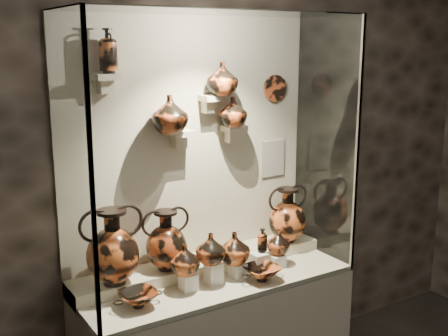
# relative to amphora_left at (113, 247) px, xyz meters

# --- Properties ---
(wall_back) EXTENTS (5.00, 0.02, 3.20)m
(wall_back) POSITION_rel_amphora_left_xyz_m (0.61, 0.21, 0.48)
(wall_back) COLOR black
(wall_back) RESTS_ON ground
(front_tier) EXTENTS (1.68, 0.58, 0.03)m
(front_tier) POSITION_rel_amphora_left_xyz_m (0.61, -0.11, -0.30)
(front_tier) COLOR beige
(front_tier) RESTS_ON plinth
(rear_tier) EXTENTS (1.70, 0.25, 0.10)m
(rear_tier) POSITION_rel_amphora_left_xyz_m (0.61, 0.06, -0.27)
(rear_tier) COLOR beige
(rear_tier) RESTS_ON plinth
(back_panel) EXTENTS (1.70, 0.03, 1.60)m
(back_panel) POSITION_rel_amphora_left_xyz_m (0.61, 0.20, 0.48)
(back_panel) COLOR beige
(back_panel) RESTS_ON plinth
(glass_front) EXTENTS (1.70, 0.01, 1.60)m
(glass_front) POSITION_rel_amphora_left_xyz_m (0.61, -0.41, 0.48)
(glass_front) COLOR white
(glass_front) RESTS_ON plinth
(glass_left) EXTENTS (0.01, 0.60, 1.60)m
(glass_left) POSITION_rel_amphora_left_xyz_m (-0.24, -0.11, 0.48)
(glass_left) COLOR white
(glass_left) RESTS_ON plinth
(glass_right) EXTENTS (0.01, 0.60, 1.60)m
(glass_right) POSITION_rel_amphora_left_xyz_m (1.45, -0.11, 0.48)
(glass_right) COLOR white
(glass_right) RESTS_ON plinth
(glass_top) EXTENTS (1.70, 0.60, 0.01)m
(glass_top) POSITION_rel_amphora_left_xyz_m (0.61, -0.11, 1.28)
(glass_top) COLOR white
(glass_top) RESTS_ON back_panel
(frame_post_left) EXTENTS (0.02, 0.02, 1.60)m
(frame_post_left) POSITION_rel_amphora_left_xyz_m (-0.23, -0.40, 0.48)
(frame_post_left) COLOR gray
(frame_post_left) RESTS_ON plinth
(frame_post_right) EXTENTS (0.02, 0.02, 1.60)m
(frame_post_right) POSITION_rel_amphora_left_xyz_m (1.45, -0.40, 0.48)
(frame_post_right) COLOR gray
(frame_post_right) RESTS_ON plinth
(pedestal_a) EXTENTS (0.09, 0.09, 0.10)m
(pedestal_a) POSITION_rel_amphora_left_xyz_m (0.39, -0.16, -0.24)
(pedestal_a) COLOR beige
(pedestal_a) RESTS_ON front_tier
(pedestal_b) EXTENTS (0.09, 0.09, 0.13)m
(pedestal_b) POSITION_rel_amphora_left_xyz_m (0.56, -0.16, -0.22)
(pedestal_b) COLOR beige
(pedestal_b) RESTS_ON front_tier
(pedestal_c) EXTENTS (0.09, 0.09, 0.09)m
(pedestal_c) POSITION_rel_amphora_left_xyz_m (0.73, -0.16, -0.24)
(pedestal_c) COLOR beige
(pedestal_c) RESTS_ON front_tier
(pedestal_d) EXTENTS (0.09, 0.09, 0.12)m
(pedestal_d) POSITION_rel_amphora_left_xyz_m (0.89, -0.16, -0.23)
(pedestal_d) COLOR beige
(pedestal_d) RESTS_ON front_tier
(pedestal_e) EXTENTS (0.09, 0.09, 0.08)m
(pedestal_e) POSITION_rel_amphora_left_xyz_m (1.03, -0.16, -0.25)
(pedestal_e) COLOR beige
(pedestal_e) RESTS_ON front_tier
(bracket_ul) EXTENTS (0.14, 0.12, 0.04)m
(bracket_ul) POSITION_rel_amphora_left_xyz_m (0.06, 0.13, 0.93)
(bracket_ul) COLOR beige
(bracket_ul) RESTS_ON back_panel
(bracket_ca) EXTENTS (0.14, 0.12, 0.04)m
(bracket_ca) POSITION_rel_amphora_left_xyz_m (0.51, 0.13, 0.58)
(bracket_ca) COLOR beige
(bracket_ca) RESTS_ON back_panel
(bracket_cb) EXTENTS (0.10, 0.12, 0.04)m
(bracket_cb) POSITION_rel_amphora_left_xyz_m (0.71, 0.13, 0.78)
(bracket_cb) COLOR beige
(bracket_cb) RESTS_ON back_panel
(bracket_cc) EXTENTS (0.14, 0.12, 0.04)m
(bracket_cc) POSITION_rel_amphora_left_xyz_m (0.89, 0.13, 0.58)
(bracket_cc) COLOR beige
(bracket_cc) RESTS_ON back_panel
(amphora_left) EXTENTS (0.39, 0.39, 0.44)m
(amphora_left) POSITION_rel_amphora_left_xyz_m (0.00, 0.00, 0.00)
(amphora_left) COLOR #BD5324
(amphora_left) RESTS_ON rear_tier
(amphora_mid) EXTENTS (0.36, 0.36, 0.37)m
(amphora_mid) POSITION_rel_amphora_left_xyz_m (0.34, 0.03, -0.04)
(amphora_mid) COLOR #9E3F1B
(amphora_mid) RESTS_ON rear_tier
(amphora_right) EXTENTS (0.35, 0.35, 0.38)m
(amphora_right) POSITION_rel_amphora_left_xyz_m (1.26, 0.02, -0.03)
(amphora_right) COLOR #BD5324
(amphora_right) RESTS_ON rear_tier
(jug_a) EXTENTS (0.18, 0.18, 0.18)m
(jug_a) POSITION_rel_amphora_left_xyz_m (0.37, -0.16, -0.10)
(jug_a) COLOR #BD5324
(jug_a) RESTS_ON pedestal_a
(jug_b) EXTENTS (0.22, 0.22, 0.19)m
(jug_b) POSITION_rel_amphora_left_xyz_m (0.54, -0.16, -0.07)
(jug_b) COLOR #9E3F1B
(jug_b) RESTS_ON pedestal_b
(jug_c) EXTENTS (0.24, 0.24, 0.20)m
(jug_c) POSITION_rel_amphora_left_xyz_m (0.71, -0.16, -0.10)
(jug_c) COLOR #BD5324
(jug_c) RESTS_ON pedestal_c
(jug_e) EXTENTS (0.19, 0.19, 0.16)m
(jug_e) POSITION_rel_amphora_left_xyz_m (1.05, -0.15, -0.13)
(jug_e) COLOR #BD5324
(jug_e) RESTS_ON pedestal_e
(lekythos_small) EXTENTS (0.10, 0.10, 0.17)m
(lekythos_small) POSITION_rel_amphora_left_xyz_m (0.92, -0.15, -0.08)
(lekythos_small) COLOR #9E3F1B
(lekythos_small) RESTS_ON pedestal_d
(kylix_left) EXTENTS (0.28, 0.24, 0.11)m
(kylix_left) POSITION_rel_amphora_left_xyz_m (0.05, -0.21, -0.24)
(kylix_left) COLOR #9E3F1B
(kylix_left) RESTS_ON front_tier
(kylix_right) EXTENTS (0.34, 0.32, 0.11)m
(kylix_right) POSITION_rel_amphora_left_xyz_m (0.82, -0.29, -0.23)
(kylix_right) COLOR #BD5324
(kylix_right) RESTS_ON front_tier
(lekythos_tall) EXTENTS (0.13, 0.13, 0.27)m
(lekythos_tall) POSITION_rel_amphora_left_xyz_m (0.07, 0.11, 1.08)
(lekythos_tall) COLOR #BD5324
(lekythos_tall) RESTS_ON bracket_ul
(ovoid_vase_a) EXTENTS (0.25, 0.25, 0.22)m
(ovoid_vase_a) POSITION_rel_amphora_left_xyz_m (0.41, 0.07, 0.71)
(ovoid_vase_a) COLOR #9E3F1B
(ovoid_vase_a) RESTS_ON bracket_ca
(ovoid_vase_b) EXTENTS (0.25, 0.25, 0.20)m
(ovoid_vase_b) POSITION_rel_amphora_left_xyz_m (0.77, 0.08, 0.90)
(ovoid_vase_b) COLOR #9E3F1B
(ovoid_vase_b) RESTS_ON bracket_cb
(ovoid_vase_c) EXTENTS (0.23, 0.23, 0.19)m
(ovoid_vase_c) POSITION_rel_amphora_left_xyz_m (0.85, 0.09, 0.69)
(ovoid_vase_c) COLOR #9E3F1B
(ovoid_vase_c) RESTS_ON bracket_cc
(wall_plate) EXTENTS (0.18, 0.02, 0.18)m
(wall_plate) POSITION_rel_amphora_left_xyz_m (1.24, 0.17, 0.81)
(wall_plate) COLOR #B94B24
(wall_plate) RESTS_ON back_panel
(info_placard) EXTENTS (0.19, 0.01, 0.25)m
(info_placard) POSITION_rel_amphora_left_xyz_m (1.24, 0.18, 0.34)
(info_placard) COLOR beige
(info_placard) RESTS_ON back_panel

